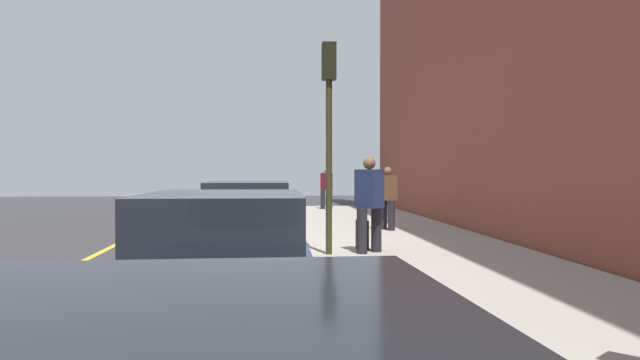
{
  "coord_description": "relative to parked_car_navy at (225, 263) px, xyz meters",
  "views": [
    {
      "loc": [
        -12.86,
        -0.32,
        1.76
      ],
      "look_at": [
        1.66,
        -1.56,
        1.51
      ],
      "focal_mm": 34.54,
      "sensor_mm": 36.0,
      "label": 1
    }
  ],
  "objects": [
    {
      "name": "snow_bank_curb",
      "position": [
        7.22,
        -0.83,
        -0.65
      ],
      "size": [
        6.7,
        0.56,
        0.22
      ],
      "primitive_type": "cube",
      "color": "white",
      "rests_on": "ground"
    },
    {
      "name": "lane_stripe_centre",
      "position": [
        6.27,
        3.07,
        -0.75
      ],
      "size": [
        28.0,
        0.14,
        0.01
      ],
      "primitive_type": "cube",
      "color": "gold",
      "rests_on": "ground"
    },
    {
      "name": "traffic_light_pole",
      "position": [
        4.98,
        -1.61,
        2.12
      ],
      "size": [
        0.35,
        0.26,
        3.99
      ],
      "color": "#2D2D19",
      "rests_on": "sidewalk"
    },
    {
      "name": "pedestrian_navy_coat",
      "position": [
        5.11,
        -2.41,
        0.38
      ],
      "size": [
        0.59,
        0.55,
        1.85
      ],
      "color": "black",
      "rests_on": "sidewalk"
    },
    {
      "name": "pedestrian_brown_coat",
      "position": [
        9.49,
        -3.63,
        0.28
      ],
      "size": [
        0.52,
        0.53,
        1.67
      ],
      "color": "black",
      "rests_on": "sidewalk"
    },
    {
      "name": "pedestrian_burgundy_coat",
      "position": [
        18.34,
        -2.85,
        0.29
      ],
      "size": [
        0.54,
        0.5,
        1.68
      ],
      "color": "black",
      "rests_on": "sidewalk"
    },
    {
      "name": "sidewalk",
      "position": [
        6.27,
        -3.43,
        -0.68
      ],
      "size": [
        28.0,
        4.6,
        0.15
      ],
      "primitive_type": "cube",
      "color": "#A39E93",
      "rests_on": "ground"
    },
    {
      "name": "parked_car_white",
      "position": [
        6.01,
        -0.06,
        -0.0
      ],
      "size": [
        4.46,
        1.95,
        1.51
      ],
      "color": "black",
      "rests_on": "ground"
    },
    {
      "name": "rolling_suitcase",
      "position": [
        5.57,
        -2.34,
        -0.31
      ],
      "size": [
        0.34,
        0.22,
        0.95
      ],
      "color": "black",
      "rests_on": "sidewalk"
    },
    {
      "name": "parked_car_navy",
      "position": [
        0.0,
        0.0,
        0.0
      ],
      "size": [
        4.55,
        1.95,
        1.51
      ],
      "color": "black",
      "rests_on": "ground"
    },
    {
      "name": "ground_plane",
      "position": [
        6.27,
        -0.13,
        -0.76
      ],
      "size": [
        56.0,
        56.0,
        0.0
      ],
      "primitive_type": "plane",
      "color": "#333335"
    }
  ]
}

